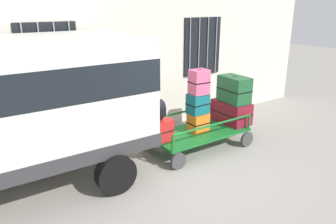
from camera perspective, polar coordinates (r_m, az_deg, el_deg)
ground_plane at (r=6.61m, az=2.30°, el=-9.41°), size 40.00×40.00×0.00m
building_wall at (r=7.77m, az=-7.58°, el=13.92°), size 12.00×0.38×5.00m
luggage_cart at (r=7.31m, az=5.27°, el=-3.80°), size 2.26×1.21×0.39m
cart_railing at (r=7.18m, az=5.35°, el=-1.27°), size 2.16×1.07×0.34m
suitcase_left_bottom at (r=6.66m, az=-1.60°, el=-3.31°), size 0.58×0.34×0.46m
suitcase_midleft_bottom at (r=7.22m, az=5.29°, el=-1.83°), size 0.42×0.35×0.41m
suitcase_midleft_middle at (r=7.10m, az=5.23°, el=1.48°), size 0.45×0.35×0.44m
suitcase_midleft_top at (r=6.96m, az=5.44°, el=5.26°), size 0.39×0.33×0.53m
suitcase_center_bottom at (r=7.86m, az=10.96°, el=0.03°), size 0.53×0.91×0.52m
suitcase_center_middle at (r=7.68m, az=11.48°, el=3.91°), size 0.49×0.77×0.61m
backpack at (r=6.52m, az=-1.39°, el=0.39°), size 0.27×0.22×0.44m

